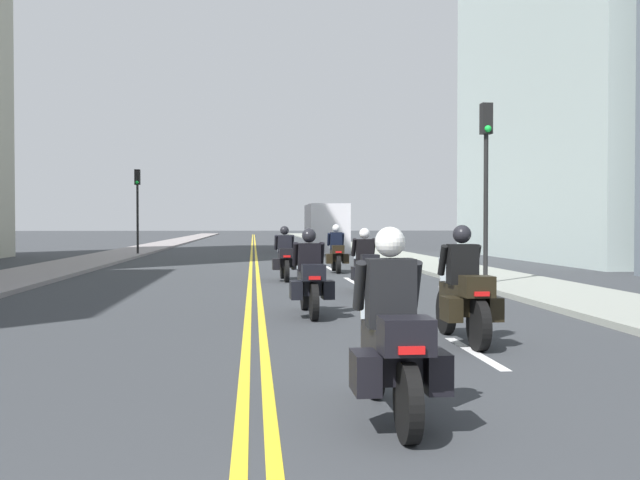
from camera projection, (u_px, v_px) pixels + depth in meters
name	position (u px, v px, depth m)	size (l,w,h in m)	color
ground_plane	(254.00, 249.00, 48.99)	(264.00, 264.00, 0.00)	#333539
sidewalk_left	(147.00, 248.00, 48.35)	(2.83, 144.00, 0.12)	gray
sidewalk_right	(358.00, 248.00, 49.63)	(2.83, 144.00, 0.12)	gray
centreline_yellow_inner	(252.00, 249.00, 48.98)	(0.12, 132.00, 0.01)	yellow
centreline_yellow_outer	(255.00, 249.00, 49.00)	(0.12, 132.00, 0.01)	yellow
lane_dashes_white	(322.00, 264.00, 30.33)	(0.14, 56.40, 0.01)	silver
building_right_1	(594.00, 1.00, 34.68)	(7.94, 18.70, 24.51)	#A7B9B6
motorcycle_0	(392.00, 343.00, 6.12)	(0.76, 2.09, 1.64)	black
motorcycle_1	(464.00, 296.00, 10.16)	(0.77, 2.18, 1.65)	black
motorcycle_2	(310.00, 280.00, 13.18)	(0.77, 2.25, 1.58)	black
motorcycle_3	(365.00, 266.00, 17.70)	(0.78, 2.12, 1.56)	black
motorcycle_4	(285.00, 258.00, 21.39)	(0.78, 2.10, 1.60)	black
motorcycle_5	(336.00, 253.00, 25.02)	(0.76, 2.10, 1.65)	black
traffic_light_near	(486.00, 161.00, 19.06)	(0.28, 0.38, 4.81)	black
traffic_light_far	(137.00, 196.00, 38.08)	(0.28, 0.38, 4.50)	black
parked_truck	(325.00, 231.00, 43.34)	(2.20, 6.50, 2.80)	silver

